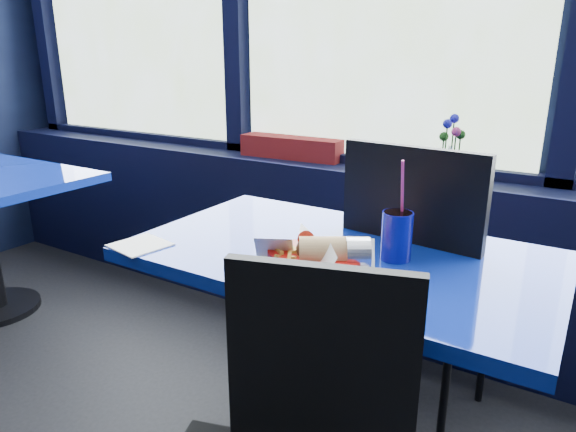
{
  "coord_description": "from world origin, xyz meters",
  "views": [
    {
      "loc": [
        0.9,
        0.74,
        1.29
      ],
      "look_at": [
        0.14,
        1.98,
        0.83
      ],
      "focal_mm": 32.0,
      "sensor_mm": 36.0,
      "label": 1
    }
  ],
  "objects_px": {
    "ketchup_bottle": "(420,204)",
    "near_table": "(338,306)",
    "food_basket": "(316,258)",
    "planter_box": "(292,147)",
    "flower_vase": "(449,158)",
    "chair_near_back": "(414,271)",
    "soda_cup": "(397,235)"
  },
  "relations": [
    {
      "from": "near_table",
      "to": "planter_box",
      "type": "height_order",
      "value": "planter_box"
    },
    {
      "from": "food_basket",
      "to": "ketchup_bottle",
      "type": "distance_m",
      "value": 0.42
    },
    {
      "from": "near_table",
      "to": "ketchup_bottle",
      "type": "bearing_deg",
      "value": 52.08
    },
    {
      "from": "chair_near_back",
      "to": "ketchup_bottle",
      "type": "relative_size",
      "value": 4.08
    },
    {
      "from": "chair_near_back",
      "to": "food_basket",
      "type": "xyz_separation_m",
      "value": [
        -0.11,
        -0.48,
        0.19
      ]
    },
    {
      "from": "near_table",
      "to": "chair_near_back",
      "type": "bearing_deg",
      "value": 67.21
    },
    {
      "from": "chair_near_back",
      "to": "ketchup_bottle",
      "type": "height_order",
      "value": "chair_near_back"
    },
    {
      "from": "food_basket",
      "to": "ketchup_bottle",
      "type": "bearing_deg",
      "value": 62.28
    },
    {
      "from": "near_table",
      "to": "flower_vase",
      "type": "bearing_deg",
      "value": 85.72
    },
    {
      "from": "chair_near_back",
      "to": "planter_box",
      "type": "relative_size",
      "value": 1.97
    },
    {
      "from": "near_table",
      "to": "ketchup_bottle",
      "type": "height_order",
      "value": "ketchup_bottle"
    },
    {
      "from": "flower_vase",
      "to": "ketchup_bottle",
      "type": "bearing_deg",
      "value": -81.9
    },
    {
      "from": "chair_near_back",
      "to": "soda_cup",
      "type": "distance_m",
      "value": 0.37
    },
    {
      "from": "chair_near_back",
      "to": "soda_cup",
      "type": "bearing_deg",
      "value": 102.32
    },
    {
      "from": "near_table",
      "to": "food_basket",
      "type": "height_order",
      "value": "food_basket"
    },
    {
      "from": "flower_vase",
      "to": "soda_cup",
      "type": "bearing_deg",
      "value": -83.77
    },
    {
      "from": "food_basket",
      "to": "ketchup_bottle",
      "type": "height_order",
      "value": "ketchup_bottle"
    },
    {
      "from": "near_table",
      "to": "food_basket",
      "type": "relative_size",
      "value": 4.04
    },
    {
      "from": "chair_near_back",
      "to": "soda_cup",
      "type": "xyz_separation_m",
      "value": [
        0.03,
        -0.29,
        0.22
      ]
    },
    {
      "from": "food_basket",
      "to": "soda_cup",
      "type": "xyz_separation_m",
      "value": [
        0.14,
        0.19,
        0.03
      ]
    },
    {
      "from": "planter_box",
      "to": "ketchup_bottle",
      "type": "height_order",
      "value": "ketchup_bottle"
    },
    {
      "from": "ketchup_bottle",
      "to": "flower_vase",
      "type": "bearing_deg",
      "value": 98.1
    },
    {
      "from": "food_basket",
      "to": "soda_cup",
      "type": "distance_m",
      "value": 0.24
    },
    {
      "from": "ketchup_bottle",
      "to": "near_table",
      "type": "bearing_deg",
      "value": -127.92
    },
    {
      "from": "planter_box",
      "to": "flower_vase",
      "type": "bearing_deg",
      "value": -3.95
    },
    {
      "from": "near_table",
      "to": "ketchup_bottle",
      "type": "relative_size",
      "value": 4.71
    },
    {
      "from": "near_table",
      "to": "chair_near_back",
      "type": "relative_size",
      "value": 1.15
    },
    {
      "from": "planter_box",
      "to": "ketchup_bottle",
      "type": "relative_size",
      "value": 2.07
    },
    {
      "from": "food_basket",
      "to": "planter_box",
      "type": "bearing_deg",
      "value": 117.48
    },
    {
      "from": "near_table",
      "to": "food_basket",
      "type": "distance_m",
      "value": 0.28
    },
    {
      "from": "flower_vase",
      "to": "food_basket",
      "type": "bearing_deg",
      "value": -92.71
    },
    {
      "from": "near_table",
      "to": "flower_vase",
      "type": "distance_m",
      "value": 0.94
    }
  ]
}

